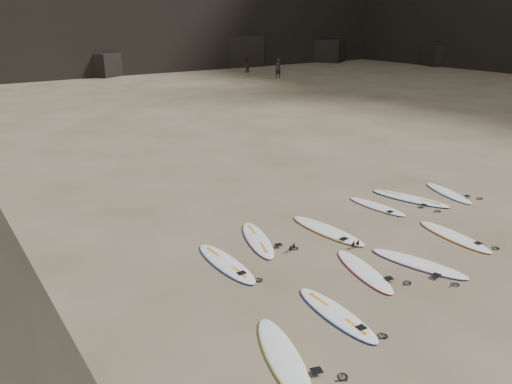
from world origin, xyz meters
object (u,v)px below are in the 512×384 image
surfboard_7 (327,230)px  surfboard_9 (410,198)px  surfboard_0 (283,357)px  surfboard_1 (336,314)px  surfboard_4 (454,236)px  surfboard_8 (377,206)px  surfboard_10 (448,193)px  surfboard_2 (364,271)px  person_b (246,65)px  surfboard_6 (258,239)px  surfboard_5 (226,263)px  surfboard_3 (418,263)px  person_a (278,68)px

surfboard_7 → surfboard_9: same height
surfboard_0 → surfboard_9: (8.87, 4.28, 0.00)m
surfboard_1 → surfboard_4: (5.58, 0.99, 0.00)m
surfboard_8 → surfboard_9: bearing=-10.7°
surfboard_10 → surfboard_1: bearing=-142.0°
surfboard_2 → person_b: person_b is taller
surfboard_6 → surfboard_1: bearing=-81.0°
surfboard_5 → surfboard_10: bearing=1.0°
surfboard_2 → surfboard_9: (5.16, 2.77, 0.01)m
surfboard_9 → surfboard_8: bearing=157.3°
surfboard_7 → surfboard_8: surfboard_7 is taller
surfboard_3 → surfboard_7: 2.95m
person_a → surfboard_5: bearing=55.8°
surfboard_5 → surfboard_4: bearing=-19.7°
surfboard_6 → surfboard_8: size_ratio=1.13×
person_a → surfboard_2: bearing=60.8°
surfboard_5 → surfboard_10: surfboard_5 is taller
surfboard_5 → person_a: person_a is taller
surfboard_4 → surfboard_7: (-2.77, 2.41, 0.00)m
surfboard_4 → surfboard_6: same height
surfboard_8 → surfboard_9: 1.53m
surfboard_3 → surfboard_4: size_ratio=1.02×
surfboard_5 → person_a: (24.96, 31.08, 0.90)m
surfboard_2 → surfboard_3: bearing=-5.6°
surfboard_10 → surfboard_3: bearing=-134.7°
surfboard_2 → surfboard_8: 4.66m
surfboard_0 → person_b: 48.47m
surfboard_8 → person_b: bearing=57.3°
surfboard_0 → surfboard_8: size_ratio=1.15×
surfboard_7 → surfboard_4: bearing=-46.0°
surfboard_4 → surfboard_5: (-6.34, 2.36, 0.00)m
surfboard_4 → person_a: person_a is taller
surfboard_4 → surfboard_6: (-4.85, 3.06, 0.00)m
surfboard_9 → person_a: size_ratio=1.47×
surfboard_1 → surfboard_10: surfboard_1 is taller
surfboard_7 → surfboard_10: size_ratio=1.17×
person_b → surfboard_8: bearing=44.1°
surfboard_6 → person_a: person_a is taller
surfboard_1 → surfboard_3: surfboard_3 is taller
surfboard_9 → surfboard_10: (1.60, -0.40, -0.01)m
surfboard_6 → person_a: 38.39m
surfboard_6 → person_a: size_ratio=1.34×
surfboard_7 → person_a: person_a is taller
surfboard_9 → person_a: 35.11m
surfboard_1 → surfboard_2: size_ratio=1.02×
surfboard_0 → surfboard_1: (1.82, 0.49, -0.00)m
surfboard_1 → surfboard_3: 3.39m
surfboard_5 → surfboard_9: size_ratio=0.94×
surfboard_0 → surfboard_3: same height
surfboard_4 → person_b: (18.72, 39.35, 0.73)m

